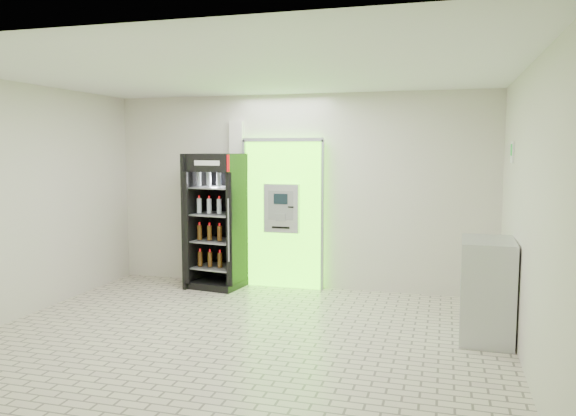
% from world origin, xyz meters
% --- Properties ---
extents(ground, '(6.00, 6.00, 0.00)m').
position_xyz_m(ground, '(0.00, 0.00, 0.00)').
color(ground, '#C2B3A1').
rests_on(ground, ground).
extents(room_shell, '(6.00, 6.00, 6.00)m').
position_xyz_m(room_shell, '(0.00, 0.00, 1.84)').
color(room_shell, beige).
rests_on(room_shell, ground).
extents(atm_assembly, '(1.30, 0.24, 2.33)m').
position_xyz_m(atm_assembly, '(-0.20, 2.41, 1.17)').
color(atm_assembly, '#57FF15').
rests_on(atm_assembly, ground).
extents(pillar, '(0.22, 0.11, 2.60)m').
position_xyz_m(pillar, '(-0.98, 2.45, 1.30)').
color(pillar, silver).
rests_on(pillar, ground).
extents(beverage_cooler, '(0.88, 0.82, 2.09)m').
position_xyz_m(beverage_cooler, '(-1.20, 2.15, 1.00)').
color(beverage_cooler, black).
rests_on(beverage_cooler, ground).
extents(steel_cabinet, '(0.60, 0.88, 1.15)m').
position_xyz_m(steel_cabinet, '(2.70, 0.69, 0.57)').
color(steel_cabinet, '#B1B3B9').
rests_on(steel_cabinet, ground).
extents(exit_sign, '(0.02, 0.22, 0.26)m').
position_xyz_m(exit_sign, '(2.99, 1.40, 2.12)').
color(exit_sign, white).
rests_on(exit_sign, room_shell).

